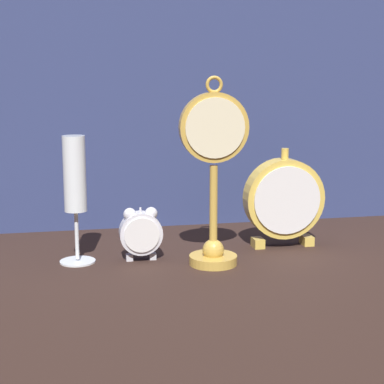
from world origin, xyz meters
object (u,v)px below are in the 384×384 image
(champagne_flute, at_px, (75,185))
(alarm_clock_twin_bell, at_px, (141,231))
(mantel_clock_silver, at_px, (284,199))
(pocket_watch_on_stand, at_px, (214,177))

(champagne_flute, bearing_deg, alarm_clock_twin_bell, -5.00)
(alarm_clock_twin_bell, distance_m, mantel_clock_silver, 0.29)
(pocket_watch_on_stand, distance_m, alarm_clock_twin_bell, 0.17)
(mantel_clock_silver, bearing_deg, champagne_flute, -175.79)
(pocket_watch_on_stand, height_order, mantel_clock_silver, pocket_watch_on_stand)
(mantel_clock_silver, bearing_deg, pocket_watch_on_stand, -151.17)
(alarm_clock_twin_bell, relative_size, mantel_clock_silver, 0.51)
(alarm_clock_twin_bell, xyz_separation_m, mantel_clock_silver, (0.28, 0.04, 0.04))
(pocket_watch_on_stand, bearing_deg, alarm_clock_twin_bell, 158.20)
(mantel_clock_silver, xyz_separation_m, champagne_flute, (-0.40, -0.03, 0.05))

